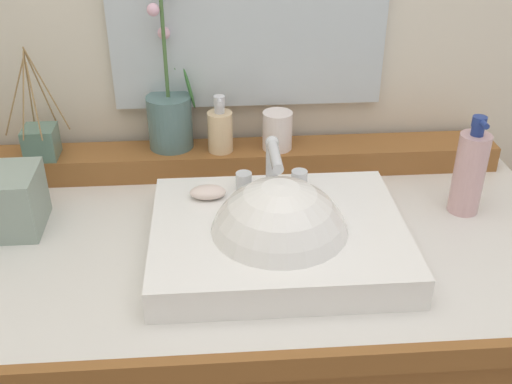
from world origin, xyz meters
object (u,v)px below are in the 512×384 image
at_px(sink_basin, 279,243).
at_px(soap_dispenser, 220,130).
at_px(potted_plant, 170,112).
at_px(lotion_bottle, 469,172).
at_px(soap_bar, 208,192).
at_px(reed_diffuser, 41,141).
at_px(tumbler_cup, 277,130).
at_px(tissue_box, 6,201).

relative_size(sink_basin, soap_dispenser, 3.57).
bearing_deg(potted_plant, lotion_bottle, -20.84).
bearing_deg(soap_bar, reed_diffuser, 149.83).
xyz_separation_m(soap_bar, tumbler_cup, (0.16, 0.21, 0.03)).
bearing_deg(tissue_box, tumbler_cup, 19.90).
bearing_deg(lotion_bottle, potted_plant, 159.16).
bearing_deg(lotion_bottle, reed_diffuser, 167.51).
relative_size(soap_dispenser, reed_diffuser, 0.52).
xyz_separation_m(potted_plant, tissue_box, (-0.31, -0.23, -0.08)).
xyz_separation_m(soap_bar, lotion_bottle, (0.52, 0.01, 0.02)).
relative_size(soap_bar, reed_diffuser, 0.28).
xyz_separation_m(soap_dispenser, tumbler_cup, (0.13, 0.00, -0.01)).
bearing_deg(potted_plant, soap_dispenser, -15.76).
bearing_deg(soap_bar, lotion_bottle, 1.52).
xyz_separation_m(reed_diffuser, tissue_box, (-0.03, -0.19, -0.04)).
bearing_deg(reed_diffuser, sink_basin, -33.47).
distance_m(potted_plant, soap_dispenser, 0.12).
relative_size(soap_dispenser, lotion_bottle, 0.62).
height_order(soap_bar, lotion_bottle, lotion_bottle).
bearing_deg(soap_bar, tissue_box, 177.53).
distance_m(reed_diffuser, lotion_bottle, 0.90).
distance_m(sink_basin, soap_dispenser, 0.35).
bearing_deg(potted_plant, soap_bar, -71.88).
xyz_separation_m(potted_plant, soap_dispenser, (0.11, -0.03, -0.03)).
relative_size(soap_bar, tumbler_cup, 0.81).
relative_size(soap_bar, soap_dispenser, 0.54).
bearing_deg(sink_basin, tissue_box, 165.92).
height_order(sink_basin, tissue_box, sink_basin).
height_order(sink_basin, soap_bar, sink_basin).
xyz_separation_m(tumbler_cup, reed_diffuser, (-0.52, -0.01, -0.00)).
xyz_separation_m(sink_basin, soap_bar, (-0.13, 0.11, 0.05)).
distance_m(soap_bar, tissue_box, 0.39).
xyz_separation_m(sink_basin, tumbler_cup, (0.03, 0.33, 0.08)).
distance_m(potted_plant, reed_diffuser, 0.29).
distance_m(sink_basin, lotion_bottle, 0.42).
bearing_deg(tissue_box, potted_plant, 36.15).
relative_size(potted_plant, tissue_box, 2.92).
relative_size(sink_basin, tumbler_cup, 5.34).
xyz_separation_m(tumbler_cup, lotion_bottle, (0.36, -0.20, -0.01)).
relative_size(tumbler_cup, tissue_box, 0.66).
bearing_deg(soap_dispenser, soap_bar, -98.03).
height_order(soap_dispenser, tissue_box, soap_dispenser).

